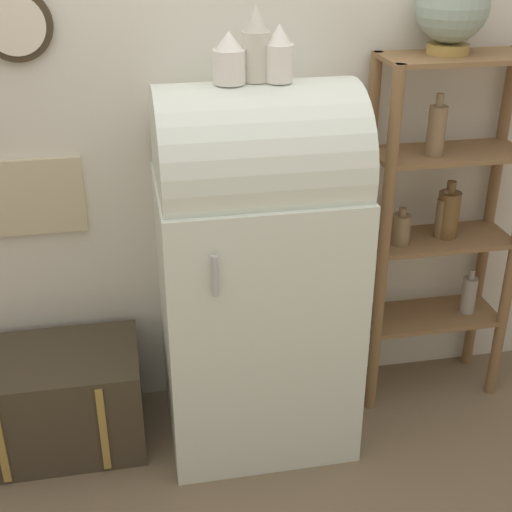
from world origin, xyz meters
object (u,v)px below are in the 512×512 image
object	(u,v)px
globe	(453,8)
vase_center	(256,46)
refrigerator	(256,268)
suitcase_trunk	(56,400)
vase_left	(229,59)
vase_right	(279,55)

from	to	relation	value
globe	vase_center	distance (m)	0.83
vase_center	globe	bearing A→B (deg)	11.55
refrigerator	suitcase_trunk	bearing A→B (deg)	176.71
vase_left	vase_center	bearing A→B (deg)	11.41
refrigerator	vase_right	world-z (taller)	vase_right
vase_left	vase_center	world-z (taller)	vase_center
globe	vase_right	world-z (taller)	globe
refrigerator	vase_center	world-z (taller)	vase_center
suitcase_trunk	vase_left	size ratio (longest dim) A/B	4.01
suitcase_trunk	vase_left	xyz separation A→B (m)	(0.76, -0.06, 1.41)
refrigerator	globe	size ratio (longest dim) A/B	4.79
refrigerator	suitcase_trunk	distance (m)	1.04
vase_left	vase_center	size ratio (longest dim) A/B	0.68
refrigerator	suitcase_trunk	size ratio (longest dim) A/B	2.14
refrigerator	suitcase_trunk	world-z (taller)	refrigerator
vase_left	suitcase_trunk	bearing A→B (deg)	175.70
refrigerator	vase_center	xyz separation A→B (m)	(-0.00, 0.01, 0.87)
globe	vase_left	size ratio (longest dim) A/B	1.79
refrigerator	vase_left	xyz separation A→B (m)	(-0.10, -0.01, 0.83)
globe	vase_left	world-z (taller)	globe
vase_right	vase_left	bearing A→B (deg)	178.53
refrigerator	vase_right	distance (m)	0.85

